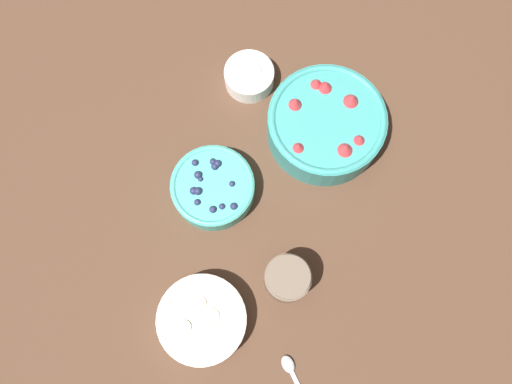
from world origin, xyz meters
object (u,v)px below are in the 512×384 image
Objects in this scene: bowl_bananas at (203,320)px; bowl_cream at (249,75)px; bowl_strawberries at (326,124)px; jar_chocolate at (287,279)px; bowl_blueberries at (213,187)px.

bowl_bananas is 0.50m from bowl_cream.
jar_chocolate is at bearing 2.01° from bowl_strawberries.
jar_chocolate is (0.13, 0.19, 0.01)m from bowl_blueberries.
bowl_blueberries is at bearing 0.93° from bowl_cream.
bowl_cream is at bearing -110.17° from bowl_strawberries.
bowl_bananas and bowl_cream have the same top height.
bowl_cream is 1.20× the size of jar_chocolate.
bowl_bananas is at bearing -47.81° from jar_chocolate.
jar_chocolate is (-0.11, 0.13, 0.01)m from bowl_bananas.
bowl_strawberries reaches higher than bowl_bananas.
jar_chocolate is at bearing 132.19° from bowl_bananas.
bowl_blueberries is 1.00× the size of bowl_bananas.
bowl_cream is at bearing -172.55° from bowl_bananas.
bowl_cream is (-0.49, -0.06, -0.00)m from bowl_bananas.
bowl_bananas is (0.24, 0.06, 0.00)m from bowl_blueberries.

